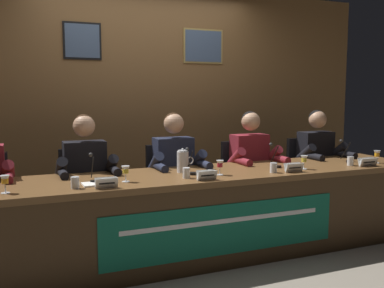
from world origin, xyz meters
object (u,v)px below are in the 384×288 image
at_px(nameplate_left, 106,183).
at_px(microphone_center, 191,165).
at_px(water_cup_center, 186,173).
at_px(panelist_far_right, 320,158).
at_px(conference_table, 198,201).
at_px(microphone_right, 276,159).
at_px(juice_glass_left, 126,171).
at_px(chair_right, 243,186).
at_px(microphone_far_right, 347,154).
at_px(nameplate_far_right, 368,162).
at_px(document_stack_left, 97,184).
at_px(juice_glass_far_left, 5,181).
at_px(juice_glass_center, 220,165).
at_px(chair_left, 84,200).
at_px(nameplate_center, 207,175).
at_px(juice_glass_right, 304,160).
at_px(panelist_center, 176,168).
at_px(water_cup_left, 75,183).
at_px(water_cup_far_right, 350,162).
at_px(chair_center, 169,192).
at_px(nameplate_right, 294,167).
at_px(water_cup_right, 273,168).
at_px(microphone_left, 93,172).
at_px(water_pitcher_central, 183,161).
at_px(juice_glass_far_right, 377,154).
at_px(panelist_left, 86,174).

distance_m(nameplate_left, microphone_center, 0.82).
distance_m(water_cup_center, panelist_far_right, 1.87).
bearing_deg(microphone_center, conference_table, -74.59).
bearing_deg(microphone_right, juice_glass_left, -174.39).
bearing_deg(chair_right, microphone_far_right, -36.49).
relative_size(nameplate_far_right, document_stack_left, 0.90).
height_order(juice_glass_far_left, juice_glass_center, same).
bearing_deg(document_stack_left, chair_left, 89.57).
height_order(nameplate_center, chair_right, chair_right).
bearing_deg(water_cup_center, juice_glass_right, -0.73).
xyz_separation_m(juice_glass_far_left, panelist_center, (1.46, 0.60, -0.10)).
height_order(water_cup_left, water_cup_far_right, same).
height_order(chair_center, water_cup_far_right, chair_center).
bearing_deg(juice_glass_right, water_cup_far_right, -0.08).
relative_size(nameplate_right, water_cup_right, 1.97).
height_order(water_cup_left, chair_center, chair_center).
distance_m(water_cup_left, microphone_left, 0.24).
bearing_deg(nameplate_right, microphone_left, 172.22).
distance_m(juice_glass_center, microphone_far_right, 1.47).
xyz_separation_m(chair_center, chair_right, (0.83, 0.00, 0.00)).
relative_size(panelist_center, panelist_far_right, 1.00).
distance_m(water_cup_center, water_pitcher_central, 0.27).
bearing_deg(juice_glass_left, microphone_right, 5.61).
bearing_deg(juice_glass_far_right, juice_glass_center, 179.26).
height_order(water_cup_right, nameplate_far_right, water_cup_right).
relative_size(conference_table, nameplate_far_right, 22.65).
distance_m(chair_right, juice_glass_far_right, 1.35).
bearing_deg(panelist_center, juice_glass_center, -71.82).
xyz_separation_m(microphone_left, water_cup_center, (0.72, -0.13, -0.04)).
bearing_deg(panelist_center, water_cup_left, -147.82).
bearing_deg(juice_glass_far_right, nameplate_right, -174.64).
distance_m(panelist_left, juice_glass_far_right, 2.76).
bearing_deg(water_cup_far_right, conference_table, 176.87).
relative_size(chair_left, nameplate_right, 5.35).
xyz_separation_m(conference_table, nameplate_right, (0.83, -0.17, 0.25)).
bearing_deg(water_cup_far_right, nameplate_far_right, -35.75).
relative_size(chair_left, water_pitcher_central, 4.27).
bearing_deg(panelist_left, panelist_far_right, 0.00).
xyz_separation_m(water_cup_far_right, microphone_far_right, (0.12, 0.18, 0.04)).
xyz_separation_m(panelist_center, panelist_far_right, (1.65, 0.00, 0.00)).
bearing_deg(panelist_center, conference_table, -89.75).
relative_size(water_cup_center, nameplate_right, 0.51).
relative_size(nameplate_left, nameplate_center, 1.00).
bearing_deg(juice_glass_center, panelist_left, 151.14).
xyz_separation_m(microphone_center, water_pitcher_central, (-0.04, 0.10, 0.02)).
relative_size(nameplate_left, water_cup_left, 1.87).
height_order(juice_glass_left, chair_right, chair_right).
bearing_deg(water_cup_far_right, juice_glass_right, 179.92).
distance_m(chair_center, panelist_far_right, 1.69).
distance_m(conference_table, nameplate_center, 0.32).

